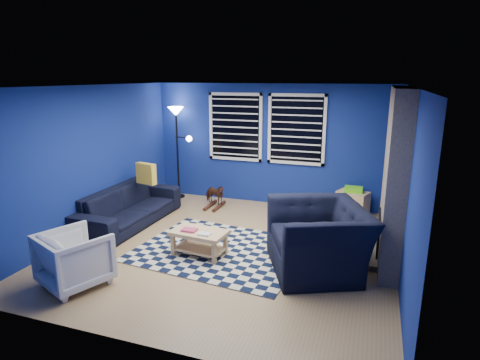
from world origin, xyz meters
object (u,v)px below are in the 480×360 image
(armchair_big, at_px, (318,238))
(floor_lamp, at_px, (177,124))
(rocking_horse, at_px, (214,194))
(coffee_table, at_px, (199,238))
(armchair_bent, at_px, (75,259))
(sofa, at_px, (128,206))
(cabinet, at_px, (353,203))
(tv, at_px, (397,149))

(armchair_big, bearing_deg, floor_lamp, -149.89)
(rocking_horse, distance_m, coffee_table, 2.30)
(armchair_bent, xyz_separation_m, rocking_horse, (0.50, 3.52, -0.07))
(sofa, xyz_separation_m, armchair_big, (3.53, -0.67, 0.12))
(armchair_big, bearing_deg, sofa, -124.54)
(armchair_bent, relative_size, cabinet, 1.19)
(sofa, bearing_deg, armchair_big, -99.29)
(rocking_horse, height_order, coffee_table, rocking_horse)
(coffee_table, distance_m, cabinet, 3.36)
(armchair_bent, height_order, rocking_horse, armchair_bent)
(armchair_big, distance_m, cabinet, 2.53)
(sofa, height_order, floor_lamp, floor_lamp)
(armchair_big, relative_size, cabinet, 2.13)
(armchair_bent, xyz_separation_m, coffee_table, (1.16, 1.31, -0.07))
(armchair_bent, bearing_deg, sofa, -50.63)
(armchair_big, bearing_deg, rocking_horse, -154.39)
(armchair_big, distance_m, armchair_bent, 3.25)
(tv, relative_size, coffee_table, 1.15)
(armchair_big, height_order, cabinet, armchair_big)
(coffee_table, xyz_separation_m, floor_lamp, (-1.68, 2.64, 1.36))
(sofa, bearing_deg, armchair_bent, -162.28)
(coffee_table, relative_size, floor_lamp, 0.43)
(tv, bearing_deg, rocking_horse, -176.87)
(sofa, relative_size, rocking_horse, 4.51)
(sofa, xyz_separation_m, cabinet, (3.85, 1.83, -0.09))
(armchair_big, height_order, armchair_bent, armchair_big)
(armchair_bent, distance_m, floor_lamp, 4.18)
(sofa, relative_size, armchair_bent, 2.91)
(armchair_big, relative_size, floor_lamp, 0.70)
(cabinet, xyz_separation_m, floor_lamp, (-3.75, -0.00, 1.39))
(tv, relative_size, floor_lamp, 0.50)
(tv, relative_size, rocking_horse, 1.96)
(sofa, bearing_deg, rocking_horse, -37.28)
(armchair_bent, height_order, coffee_table, armchair_bent)
(armchair_big, distance_m, floor_lamp, 4.41)
(armchair_bent, relative_size, floor_lamp, 0.40)
(floor_lamp, bearing_deg, tv, -3.17)
(armchair_bent, height_order, floor_lamp, floor_lamp)
(armchair_bent, height_order, cabinet, armchair_bent)
(tv, distance_m, rocking_horse, 3.61)
(rocking_horse, xyz_separation_m, cabinet, (2.73, 0.44, -0.04))
(armchair_bent, bearing_deg, floor_lamp, -59.43)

